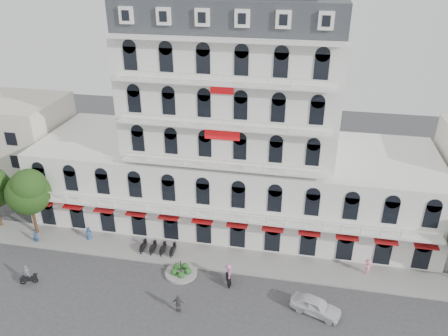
% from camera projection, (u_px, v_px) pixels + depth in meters
% --- Properties ---
extents(ground, '(120.00, 120.00, 0.00)m').
position_uv_depth(ground, '(195.00, 323.00, 37.67)').
color(ground, '#38383A').
rests_on(ground, ground).
extents(sidewalk, '(53.00, 4.00, 0.16)m').
position_uv_depth(sidewalk, '(217.00, 258.00, 45.53)').
color(sidewalk, gray).
rests_on(sidewalk, ground).
extents(main_building, '(45.00, 15.00, 25.80)m').
position_uv_depth(main_building, '(233.00, 138.00, 49.00)').
color(main_building, silver).
rests_on(main_building, ground).
extents(flank_building_west, '(14.00, 10.00, 12.00)m').
position_uv_depth(flank_building_west, '(13.00, 143.00, 57.75)').
color(flank_building_west, beige).
rests_on(flank_building_west, ground).
extents(traffic_island, '(3.20, 3.20, 1.60)m').
position_uv_depth(traffic_island, '(181.00, 272.00, 43.34)').
color(traffic_island, gray).
rests_on(traffic_island, ground).
extents(parked_scooter_row, '(4.40, 1.80, 1.10)m').
position_uv_depth(parked_scooter_row, '(158.00, 253.00, 46.49)').
color(parked_scooter_row, black).
rests_on(parked_scooter_row, ground).
extents(tree_west_inner, '(4.76, 4.76, 8.25)m').
position_uv_depth(tree_west_inner, '(28.00, 190.00, 47.09)').
color(tree_west_inner, '#382314').
rests_on(tree_west_inner, ground).
extents(parked_car, '(4.84, 3.17, 1.53)m').
position_uv_depth(parked_car, '(316.00, 306.00, 38.48)').
color(parked_car, silver).
rests_on(parked_car, ground).
extents(rider_west, '(1.61, 0.90, 2.09)m').
position_uv_depth(rider_west, '(28.00, 276.00, 41.80)').
color(rider_west, black).
rests_on(rider_west, ground).
extents(rider_center, '(1.01, 1.65, 2.29)m').
position_uv_depth(rider_center, '(228.00, 274.00, 41.64)').
color(rider_center, black).
rests_on(rider_center, ground).
extents(pedestrian_left, '(0.96, 0.87, 1.66)m').
position_uv_depth(pedestrian_left, '(89.00, 234.00, 48.17)').
color(pedestrian_left, navy).
rests_on(pedestrian_left, ground).
extents(pedestrian_mid, '(1.11, 0.48, 1.89)m').
position_uv_depth(pedestrian_mid, '(178.00, 303.00, 38.49)').
color(pedestrian_mid, '#4E4D54').
rests_on(pedestrian_mid, ground).
extents(pedestrian_right, '(1.35, 1.14, 1.81)m').
position_uv_depth(pedestrian_right, '(368.00, 267.00, 42.97)').
color(pedestrian_right, pink).
rests_on(pedestrian_right, ground).
extents(pedestrian_far, '(0.67, 0.55, 1.58)m').
position_uv_depth(pedestrian_far, '(36.00, 237.00, 47.67)').
color(pedestrian_far, navy).
rests_on(pedestrian_far, ground).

